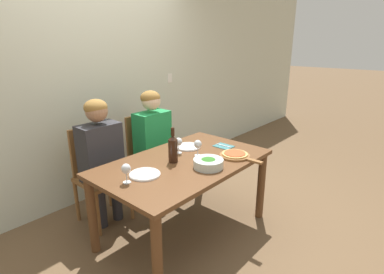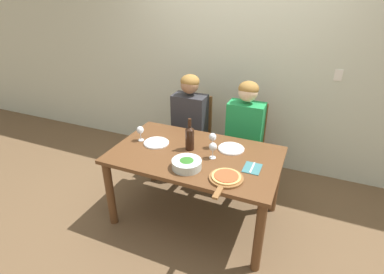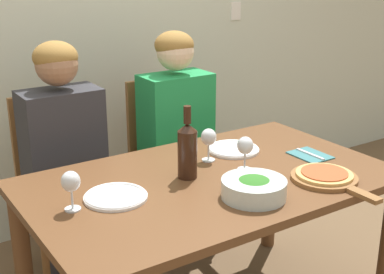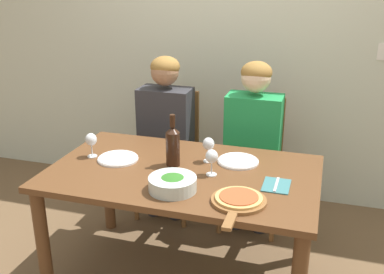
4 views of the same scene
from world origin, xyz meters
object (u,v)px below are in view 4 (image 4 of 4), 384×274
dinner_plate_right (238,161)px  wine_glass_right (208,145)px  person_woman (165,123)px  wine_bottle (173,145)px  chair_left (171,148)px  chair_right (254,157)px  person_man (253,132)px  pizza_on_board (238,200)px  wine_glass_centre (212,158)px  fork_on_napkin (276,185)px  dinner_plate_left (118,158)px  wine_glass_left (91,141)px  broccoli_bowl (173,183)px

dinner_plate_right → wine_glass_right: wine_glass_right is taller
person_woman → wine_bottle: person_woman is taller
chair_left → chair_right: bearing=0.0°
wine_glass_right → chair_left: bearing=125.8°
person_man → pizza_on_board: bearing=-84.3°
wine_glass_centre → fork_on_napkin: wine_glass_centre is taller
person_woman → wine_glass_right: person_woman is taller
chair_left → chair_right: size_ratio=1.00×
chair_right → person_man: person_man is taller
chair_left → dinner_plate_left: bearing=-93.7°
chair_right → wine_bottle: size_ratio=3.06×
wine_bottle → wine_glass_left: 0.51m
wine_bottle → person_man: bearing=61.3°
dinner_plate_left → dinner_plate_right: same height
person_man → chair_right: bearing=90.0°
chair_left → wine_glass_left: chair_left is taller
dinner_plate_right → fork_on_napkin: size_ratio=1.35×
wine_bottle → dinner_plate_right: wine_bottle is taller
broccoli_bowl → person_woman: bearing=112.4°
broccoli_bowl → wine_glass_right: size_ratio=1.66×
wine_glass_right → fork_on_napkin: size_ratio=0.84×
broccoli_bowl → dinner_plate_left: (-0.45, 0.28, -0.03)m
wine_bottle → dinner_plate_left: 0.36m
chair_left → person_woman: (0.00, -0.11, 0.24)m
person_woman → wine_bottle: 0.72m
broccoli_bowl → fork_on_napkin: bearing=22.0°
wine_bottle → pizza_on_board: wine_bottle is taller
person_man → fork_on_napkin: 0.79m
dinner_plate_right → chair_left: bearing=136.3°
fork_on_napkin → chair_right: bearing=106.4°
wine_glass_left → wine_glass_centre: size_ratio=1.00×
dinner_plate_left → wine_glass_left: size_ratio=1.62×
person_woman → pizza_on_board: 1.25m
wine_glass_left → wine_glass_centre: 0.76m
wine_bottle → wine_glass_right: bearing=30.8°
chair_left → wine_glass_centre: size_ratio=6.24×
chair_right → wine_glass_left: chair_right is taller
wine_glass_centre → dinner_plate_right: bearing=63.7°
dinner_plate_left → wine_bottle: bearing=4.3°
person_man → wine_glass_left: size_ratio=8.17×
person_man → dinner_plate_left: bearing=-135.9°
person_woman → wine_glass_right: bearing=-48.9°
dinner_plate_right → wine_glass_centre: bearing=-116.3°
person_woman → broccoli_bowl: (0.40, -0.96, 0.02)m
dinner_plate_left → wine_glass_right: wine_glass_right is taller
wine_glass_left → dinner_plate_left: bearing=0.2°
wine_bottle → fork_on_napkin: wine_bottle is taller
wine_bottle → dinner_plate_left: wine_bottle is taller
chair_right → broccoli_bowl: 1.13m
chair_left → wine_glass_right: 0.87m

